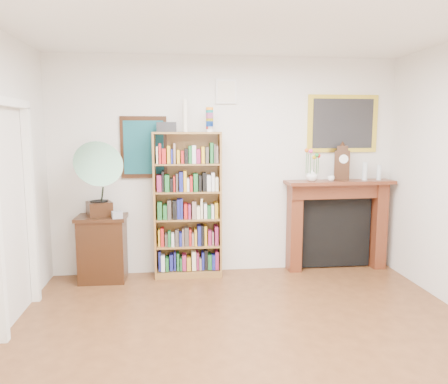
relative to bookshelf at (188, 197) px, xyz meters
name	(u,v)px	position (x,y,z in m)	size (l,w,h in m)	color
room	(266,195)	(0.51, -2.33, 0.37)	(4.51, 5.01, 2.81)	#512E18
door_casing	(14,194)	(-1.70, -1.13, 0.23)	(0.08, 1.02, 2.17)	white
teal_poster	(144,147)	(-0.54, 0.15, 0.62)	(0.58, 0.04, 0.78)	black
small_picture	(226,92)	(0.51, 0.15, 1.32)	(0.26, 0.04, 0.30)	white
gilt_painting	(343,124)	(2.06, 0.15, 0.92)	(0.95, 0.04, 0.75)	gold
bookshelf	(188,197)	(0.00, 0.00, 0.00)	(0.85, 0.32, 2.12)	brown
side_cabinet	(103,248)	(-1.06, -0.07, -0.62)	(0.60, 0.44, 0.82)	black
fireplace	(337,217)	(1.99, 0.07, -0.31)	(1.45, 0.40, 1.21)	#4F2012
gramophone	(96,175)	(-1.09, -0.19, 0.31)	(0.77, 0.85, 0.92)	black
cd_stack	(117,215)	(-0.85, -0.22, -0.17)	(0.12, 0.12, 0.08)	#A9ABB5
mantel_clock	(342,164)	(2.03, 0.04, 0.40)	(0.22, 0.17, 0.45)	black
flower_vase	(312,175)	(1.61, -0.01, 0.26)	(0.15, 0.15, 0.16)	white
teacup	(331,178)	(1.86, -0.04, 0.22)	(0.09, 0.09, 0.07)	white
bottle_left	(365,171)	(2.33, 0.02, 0.30)	(0.07, 0.07, 0.24)	silver
bottle_right	(379,172)	(2.53, 0.02, 0.28)	(0.06, 0.06, 0.20)	silver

